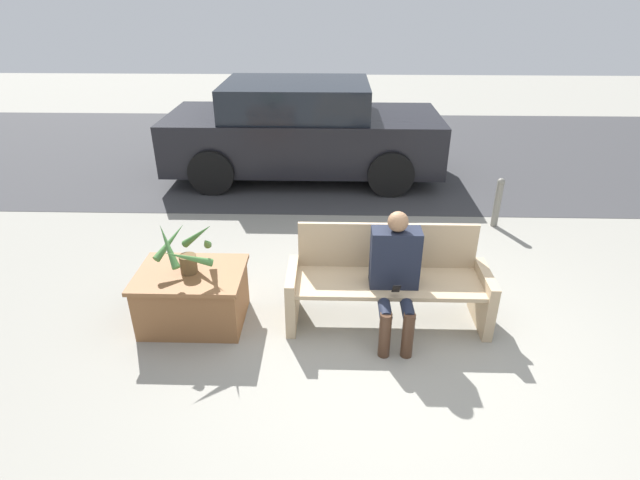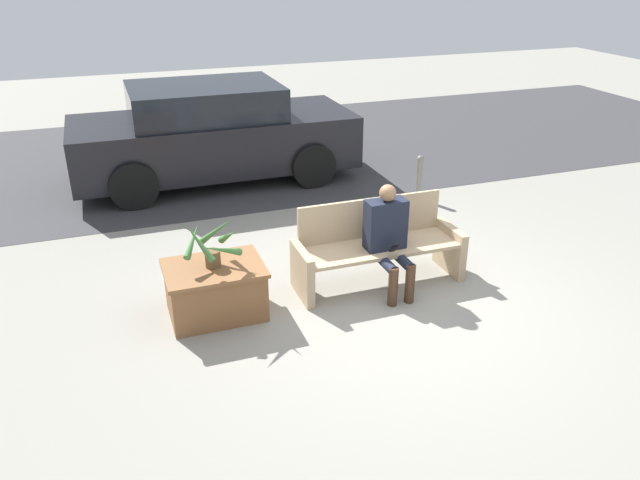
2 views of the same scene
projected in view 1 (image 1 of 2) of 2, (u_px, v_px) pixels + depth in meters
ground_plane at (389, 355)px, 4.40m from camera, size 30.00×30.00×0.00m
road_surface at (360, 151)px, 9.68m from camera, size 20.00×6.00×0.01m
bench at (387, 280)px, 4.71m from camera, size 1.89×0.60×0.92m
person_seated at (395, 270)px, 4.42m from camera, size 0.44×0.62×1.19m
planter_box at (193, 295)px, 4.72m from camera, size 0.99×0.74×0.55m
potted_plant at (187, 250)px, 4.49m from camera, size 0.58×0.59×0.49m
parked_car at (302, 131)px, 8.16m from camera, size 4.39×1.98×1.54m
bollard_post at (498, 201)px, 6.58m from camera, size 0.10×0.10×0.68m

